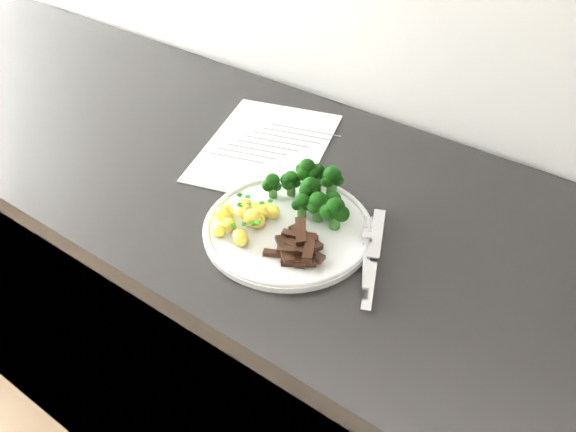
# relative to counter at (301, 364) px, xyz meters

# --- Properties ---
(counter) EXTENTS (2.41, 0.60, 0.90)m
(counter) POSITION_rel_counter_xyz_m (0.00, 0.00, 0.00)
(counter) COLOR black
(counter) RESTS_ON ground
(recipe_paper) EXTENTS (0.30, 0.36, 0.00)m
(recipe_paper) POSITION_rel_counter_xyz_m (-0.15, 0.09, 0.45)
(recipe_paper) COLOR white
(recipe_paper) RESTS_ON counter
(plate) EXTENTS (0.26, 0.26, 0.02)m
(plate) POSITION_rel_counter_xyz_m (0.02, -0.08, 0.46)
(plate) COLOR white
(plate) RESTS_ON counter
(broccoli) EXTENTS (0.16, 0.11, 0.06)m
(broccoli) POSITION_rel_counter_xyz_m (0.03, -0.02, 0.50)
(broccoli) COLOR #2D5F22
(broccoli) RESTS_ON plate
(potatoes) EXTENTS (0.09, 0.10, 0.04)m
(potatoes) POSITION_rel_counter_xyz_m (-0.03, -0.11, 0.48)
(potatoes) COLOR #ECDF49
(potatoes) RESTS_ON plate
(beef_strips) EXTENTS (0.09, 0.09, 0.03)m
(beef_strips) POSITION_rel_counter_xyz_m (0.07, -0.12, 0.47)
(beef_strips) COLOR black
(beef_strips) RESTS_ON plate
(fork) EXTENTS (0.08, 0.14, 0.01)m
(fork) POSITION_rel_counter_xyz_m (0.16, -0.07, 0.47)
(fork) COLOR silver
(fork) RESTS_ON plate
(knife) EXTENTS (0.10, 0.20, 0.02)m
(knife) POSITION_rel_counter_xyz_m (0.17, -0.09, 0.46)
(knife) COLOR silver
(knife) RESTS_ON plate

